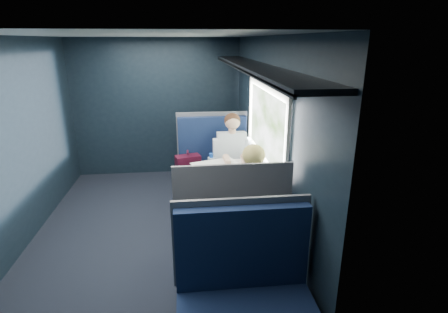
{
  "coord_description": "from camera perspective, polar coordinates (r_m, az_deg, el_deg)",
  "views": [
    {
      "loc": [
        0.46,
        -3.87,
        2.25
      ],
      "look_at": [
        0.9,
        0.0,
        0.95
      ],
      "focal_mm": 28.0,
      "sensor_mm": 36.0,
      "label": 1
    }
  ],
  "objects": [
    {
      "name": "man",
      "position": [
        4.86,
        1.4,
        0.09
      ],
      "size": [
        0.53,
        0.56,
        1.32
      ],
      "color": "black",
      "rests_on": "ground"
    },
    {
      "name": "room_shell",
      "position": [
        3.97,
        -12.77,
        6.78
      ],
      "size": [
        3.0,
        4.4,
        2.4
      ],
      "color": "black",
      "rests_on": "ground"
    },
    {
      "name": "seat_bay_far",
      "position": [
        3.53,
        0.83,
        -12.84
      ],
      "size": [
        1.04,
        0.62,
        1.26
      ],
      "color": "#0D193A",
      "rests_on": "ground"
    },
    {
      "name": "woman",
      "position": [
        3.57,
        4.52,
        -6.86
      ],
      "size": [
        0.53,
        0.56,
        1.32
      ],
      "color": "black",
      "rests_on": "ground"
    },
    {
      "name": "papers",
      "position": [
        4.26,
        -0.13,
        -2.26
      ],
      "size": [
        0.81,
        0.97,
        0.01
      ],
      "primitive_type": "cube",
      "rotation": [
        0.0,
        0.0,
        0.31
      ],
      "color": "white",
      "rests_on": "table"
    },
    {
      "name": "laptop",
      "position": [
        4.23,
        4.17,
        -1.48
      ],
      "size": [
        0.34,
        0.4,
        0.26
      ],
      "color": "silver",
      "rests_on": "table"
    },
    {
      "name": "seat_row_back",
      "position": [
        2.8,
        3.44,
        -22.69
      ],
      "size": [
        1.04,
        0.51,
        1.16
      ],
      "color": "#0D193A",
      "rests_on": "ground"
    },
    {
      "name": "seat_bay_near",
      "position": [
        5.1,
        -1.87,
        -2.56
      ],
      "size": [
        1.08,
        0.62,
        1.26
      ],
      "color": "#0D193A",
      "rests_on": "ground"
    },
    {
      "name": "seat_row_front",
      "position": [
        5.97,
        -2.44,
        0.49
      ],
      "size": [
        1.04,
        0.51,
        1.16
      ],
      "color": "#0D193A",
      "rests_on": "ground"
    },
    {
      "name": "cup",
      "position": [
        4.62,
        3.93,
        -0.11
      ],
      "size": [
        0.06,
        0.06,
        0.08
      ],
      "primitive_type": "cylinder",
      "color": "white",
      "rests_on": "table"
    },
    {
      "name": "table",
      "position": [
        4.22,
        1.79,
        -3.63
      ],
      "size": [
        0.62,
        1.0,
        0.74
      ],
      "color": "#54565E",
      "rests_on": "ground"
    },
    {
      "name": "bottle_small",
      "position": [
        4.37,
        4.75,
        -0.3
      ],
      "size": [
        0.07,
        0.07,
        0.25
      ],
      "color": "silver",
      "rests_on": "table"
    },
    {
      "name": "ground",
      "position": [
        4.5,
        -11.72,
        -12.03
      ],
      "size": [
        2.8,
        4.2,
        0.01
      ],
      "primitive_type": "cube",
      "color": "black"
    }
  ]
}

